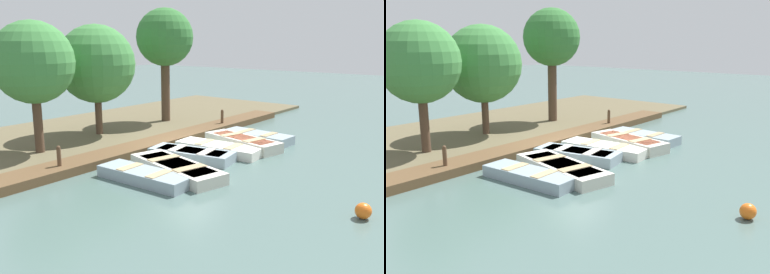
# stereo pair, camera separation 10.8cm
# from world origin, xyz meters

# --- Properties ---
(ground_plane) EXTENTS (80.00, 80.00, 0.00)m
(ground_plane) POSITION_xyz_m (0.00, 0.00, 0.00)
(ground_plane) COLOR #4C6660
(shore_bank) EXTENTS (8.00, 24.00, 0.15)m
(shore_bank) POSITION_xyz_m (-5.00, 0.00, 0.07)
(shore_bank) COLOR brown
(shore_bank) RESTS_ON ground_plane
(dock_walkway) EXTENTS (1.17, 16.29, 0.29)m
(dock_walkway) POSITION_xyz_m (-1.20, 0.00, 0.14)
(dock_walkway) COLOR brown
(dock_walkway) RESTS_ON ground_plane
(rowboat_0) EXTENTS (3.09, 1.07, 0.37)m
(rowboat_0) POSITION_xyz_m (1.42, -3.77, 0.18)
(rowboat_0) COLOR #8C9EA8
(rowboat_0) RESTS_ON ground_plane
(rowboat_1) EXTENTS (3.77, 1.98, 0.38)m
(rowboat_1) POSITION_xyz_m (1.67, -2.61, 0.19)
(rowboat_1) COLOR beige
(rowboat_1) RESTS_ON ground_plane
(rowboat_2) EXTENTS (3.13, 1.61, 0.37)m
(rowboat_2) POSITION_xyz_m (1.02, -1.04, 0.19)
(rowboat_2) COLOR #8C9EA8
(rowboat_2) RESTS_ON ground_plane
(rowboat_3) EXTENTS (3.30, 1.31, 0.36)m
(rowboat_3) POSITION_xyz_m (1.25, 0.27, 0.18)
(rowboat_3) COLOR silver
(rowboat_3) RESTS_ON ground_plane
(rowboat_4) EXTENTS (3.41, 1.77, 0.42)m
(rowboat_4) POSITION_xyz_m (1.46, 1.58, 0.21)
(rowboat_4) COLOR beige
(rowboat_4) RESTS_ON ground_plane
(rowboat_5) EXTENTS (2.95, 1.19, 0.39)m
(rowboat_5) POSITION_xyz_m (1.41, 2.82, 0.19)
(rowboat_5) COLOR #8C9EA8
(rowboat_5) RESTS_ON ground_plane
(mooring_post_near) EXTENTS (0.13, 0.13, 0.93)m
(mooring_post_near) POSITION_xyz_m (-1.12, -4.92, 0.47)
(mooring_post_near) COLOR brown
(mooring_post_near) RESTS_ON ground_plane
(mooring_post_far) EXTENTS (0.13, 0.13, 0.93)m
(mooring_post_far) POSITION_xyz_m (-1.12, 3.91, 0.47)
(mooring_post_far) COLOR brown
(mooring_post_far) RESTS_ON ground_plane
(buoy) EXTENTS (0.39, 0.39, 0.39)m
(buoy) POSITION_xyz_m (7.32, -2.44, 0.19)
(buoy) COLOR orange
(buoy) RESTS_ON ground_plane
(park_tree_far_left) EXTENTS (2.87, 2.87, 4.78)m
(park_tree_far_left) POSITION_xyz_m (-3.56, -4.07, 3.32)
(park_tree_far_left) COLOR #4C3828
(park_tree_far_left) RESTS_ON ground_plane
(park_tree_left) EXTENTS (3.25, 3.25, 4.74)m
(park_tree_left) POSITION_xyz_m (-4.30, -0.74, 3.11)
(park_tree_left) COLOR #4C3828
(park_tree_left) RESTS_ON ground_plane
(park_tree_center) EXTENTS (2.75, 2.75, 5.59)m
(park_tree_center) POSITION_xyz_m (-4.11, 3.31, 4.14)
(park_tree_center) COLOR #4C3828
(park_tree_center) RESTS_ON ground_plane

